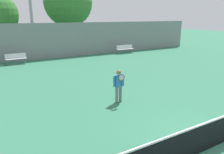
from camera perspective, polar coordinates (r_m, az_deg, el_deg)
name	(u,v)px	position (r m, az deg, el deg)	size (l,w,h in m)	color
ground_plane	(215,146)	(7.86, 25.38, -15.87)	(100.00, 100.00, 0.00)	#337556
tennis_net	(217,131)	(7.63, 25.82, -12.69)	(10.56, 0.09, 0.97)	black
tennis_player	(119,84)	(10.07, 1.78, -1.87)	(0.55, 0.42, 1.55)	slate
bench_courtside_near	(16,58)	(19.97, -23.81, 4.65)	(1.65, 0.40, 0.89)	silver
bench_courtside_far	(125,48)	(23.80, 3.38, 7.54)	(2.02, 0.40, 0.89)	silver
back_fence	(54,41)	(21.63, -14.85, 9.14)	(33.87, 0.06, 3.30)	gray
tree_green_broad	(68,2)	(27.15, -11.39, 18.58)	(5.60, 5.60, 8.24)	brown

